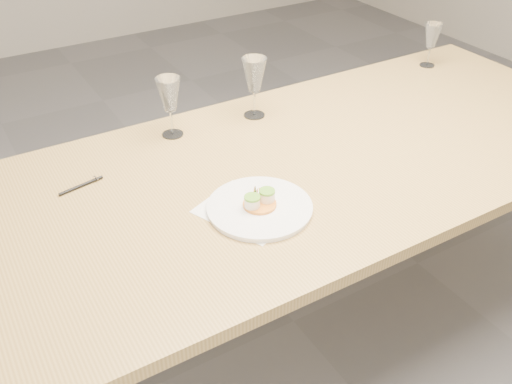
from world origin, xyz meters
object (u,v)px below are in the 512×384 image
wine_glass_0 (169,96)px  recipe_sheet (246,211)px  wine_glass_1 (254,76)px  dinner_plate (260,207)px  ballpoint_pen (81,186)px  dining_table (301,177)px  wine_glass_2 (432,37)px

wine_glass_0 → recipe_sheet: bearing=-90.4°
wine_glass_0 → wine_glass_1: (0.32, -0.02, 0.01)m
dinner_plate → ballpoint_pen: 0.54m
dinner_plate → ballpoint_pen: dinner_plate is taller
dining_table → recipe_sheet: 0.34m
recipe_sheet → wine_glass_1: bearing=33.9°
dinner_plate → recipe_sheet: dinner_plate is taller
dinner_plate → ballpoint_pen: size_ratio=2.12×
wine_glass_1 → dinner_plate: bearing=-119.3°
dinner_plate → recipe_sheet: size_ratio=0.96×
dining_table → wine_glass_1: wine_glass_1 is taller
dining_table → wine_glass_0: size_ratio=11.50×
wine_glass_0 → wine_glass_2: (1.20, 0.00, -0.02)m
wine_glass_1 → wine_glass_2: (0.89, 0.02, -0.02)m
dining_table → recipe_sheet: size_ratio=7.70×
ballpoint_pen → wine_glass_1: (0.68, 0.13, 0.15)m
recipe_sheet → wine_glass_0: (0.00, 0.51, 0.15)m
wine_glass_1 → recipe_sheet: bearing=-123.0°
dinner_plate → wine_glass_0: (-0.03, 0.53, 0.13)m
dining_table → ballpoint_pen: (-0.66, 0.21, 0.07)m
recipe_sheet → wine_glass_1: (0.32, 0.49, 0.15)m
ballpoint_pen → wine_glass_0: 0.42m
recipe_sheet → ballpoint_pen: size_ratio=2.22×
dining_table → ballpoint_pen: size_ratio=17.06×
wine_glass_0 → dinner_plate: bearing=-86.6°
recipe_sheet → wine_glass_2: 1.32m
ballpoint_pen → wine_glass_2: size_ratio=0.76×
recipe_sheet → wine_glass_1: size_ratio=1.42×
dining_table → ballpoint_pen: ballpoint_pen is taller
dining_table → recipe_sheet: recipe_sheet is taller
dinner_plate → recipe_sheet: 0.04m
dining_table → wine_glass_2: bearing=21.9°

